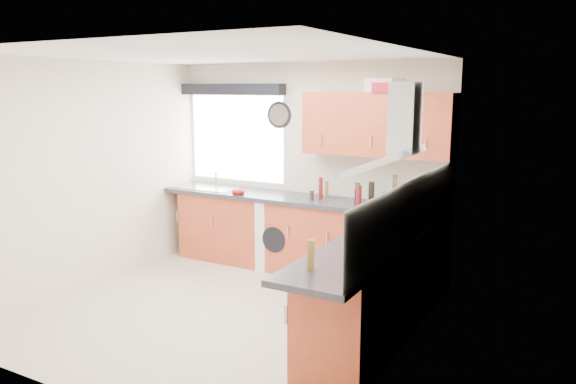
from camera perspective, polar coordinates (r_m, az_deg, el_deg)
The scene contains 36 objects.
ground_plane at distance 5.76m, azimuth -6.45°, elevation -11.97°, with size 3.60×3.60×0.00m, color beige.
ceiling at distance 5.33m, azimuth -7.02°, elevation 13.70°, with size 3.60×3.60×0.02m, color white.
wall_back at distance 6.93m, azimuth 2.03°, elevation 2.67°, with size 3.60×0.02×2.50m, color silver.
wall_front at distance 4.12m, azimuth -21.55°, elevation -3.55°, with size 3.60×0.02×2.50m, color silver.
wall_left at distance 6.61m, azimuth -19.47°, elevation 1.69°, with size 0.02×3.60×2.50m, color silver.
wall_right at distance 4.61m, azimuth 11.76°, elevation -1.59°, with size 0.02×3.60×2.50m, color silver.
window at distance 7.42m, azimuth -5.25°, elevation 5.49°, with size 1.40×0.02×1.10m, color white.
window_blind at distance 7.32m, azimuth -5.74°, elevation 10.35°, with size 1.50×0.18×0.14m, color black.
splashback at distance 4.90m, azimuth 12.68°, elevation -1.72°, with size 0.01×3.00×0.54m, color white.
base_cab_back at distance 6.88m, azimuth 0.14°, elevation -4.34°, with size 3.00×0.58×0.86m, color #A63F23.
base_cab_corner at distance 6.28m, azimuth 13.02°, elevation -6.09°, with size 0.60×0.60×0.86m, color #A63F23.
base_cab_right at distance 5.06m, azimuth 8.75°, elevation -10.06°, with size 0.58×2.10×0.86m, color #A63F23.
worktop_back at distance 6.73m, azimuth 0.84°, elevation -0.72°, with size 3.60×0.62×0.05m, color #282831.
worktop_right at distance 4.79m, azimuth 8.16°, elevation -5.51°, with size 0.62×2.42×0.05m, color #282831.
sink at distance 7.43m, azimuth -8.22°, elevation 0.76°, with size 0.84×0.46×0.10m, color #AAB5BC, non-canonical shape.
oven at distance 5.20m, azimuth 9.24°, elevation -9.56°, with size 0.56×0.58×0.85m, color black.
hob_plate at distance 5.05m, azimuth 9.40°, elevation -4.31°, with size 0.52×0.52×0.01m, color #AAB5BC.
extractor_hood at distance 4.87m, azimuth 10.81°, elevation 5.29°, with size 0.52×0.78×0.66m, color #AAB5BC, non-canonical shape.
upper_cabinets at distance 6.33m, azimuth 9.05°, elevation 6.80°, with size 1.70×0.35×0.70m, color #A63F23.
washing_machine at distance 6.92m, azimuth -0.19°, elevation -4.29°, with size 0.58×0.56×0.86m, color white.
wall_clock at distance 7.04m, azimuth -0.95°, elevation 7.83°, with size 0.33×0.33×0.04m, color black.
casserole at distance 6.40m, azimuth 9.75°, elevation 10.64°, with size 0.36×0.26×0.15m, color white.
storage_box at distance 6.18m, azimuth 9.79°, elevation 10.43°, with size 0.23×0.19×0.11m, color maroon.
utensil_pot at distance 6.44m, azimuth 10.74°, elevation -0.57°, with size 0.10×0.10×0.14m, color gray.
kitchen_roll at distance 5.77m, azimuth 10.58°, elevation -1.44°, with size 0.10×0.10×0.22m, color white.
tomato_cluster at distance 6.90m, azimuth -5.07°, elevation 0.02°, with size 0.14×0.14×0.07m, color #A8120B, non-canonical shape.
jar_0 at distance 6.28m, azimuth 6.96°, elevation -0.47°, with size 0.04×0.04×0.19m, color black.
jar_1 at distance 6.22m, azimuth 9.82°, elevation -0.78°, with size 0.05×0.05×0.17m, color #1B4117.
jar_2 at distance 6.26m, azimuth 7.19°, elevation -0.35°, with size 0.07×0.07×0.23m, color maroon.
jar_3 at distance 6.39m, azimuth 8.47°, elevation -0.08°, with size 0.07×0.07×0.25m, color black.
jar_4 at distance 6.36m, azimuth 7.07°, elevation -0.12°, with size 0.06×0.06×0.24m, color #224F1C.
jar_5 at distance 6.59m, azimuth 3.33°, elevation 0.38°, with size 0.05×0.05×0.26m, color maroon.
jar_6 at distance 6.69m, azimuth 3.93°, elevation 0.28°, with size 0.04×0.04×0.20m, color #A58439.
jar_7 at distance 6.53m, azimuth 2.42°, elevation -0.35°, with size 0.05×0.05×0.11m, color #34271D.
bottle_0 at distance 4.04m, azimuth 2.32°, elevation -6.42°, with size 0.05×0.05×0.22m, color brown.
bottle_1 at distance 4.34m, azimuth 7.17°, elevation -5.23°, with size 0.07×0.07×0.23m, color #391914.
Camera 1 is at (3.13, -4.30, 2.20)m, focal length 35.00 mm.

